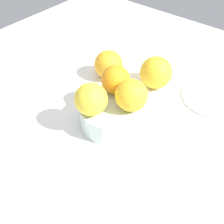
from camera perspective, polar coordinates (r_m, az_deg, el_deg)
ground_plane at (r=60.40cm, az=0.00°, el=-2.80°), size 110.00×110.00×2.00cm
fruit_bowl at (r=57.97cm, az=0.00°, el=-0.45°), size 13.44×13.44×5.10cm
orange_in_bowl_0 at (r=53.51cm, az=4.01°, el=3.42°), size 6.40×6.40×6.40cm
orange_in_bowl_1 at (r=52.65cm, az=-4.32°, el=2.62°), size 6.40×6.40×6.40cm
orange_in_bowl_2 at (r=57.59cm, az=0.76°, el=6.64°), size 6.08×6.08×6.08cm
orange_loose_0 at (r=70.21cm, az=-0.71°, el=9.65°), size 7.21×7.21×7.21cm
orange_loose_1 at (r=67.94cm, az=8.73°, el=8.10°), size 7.77×7.77×7.77cm
side_plate at (r=69.70cm, az=20.38°, el=2.97°), size 15.55×15.55×0.80cm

